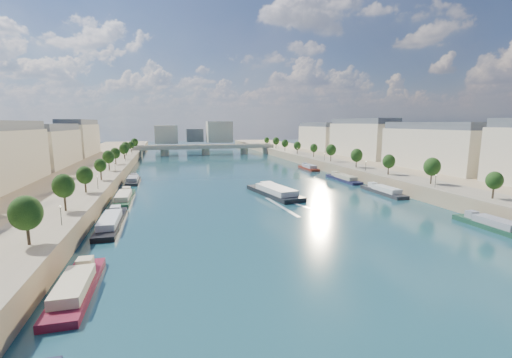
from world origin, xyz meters
TOP-DOWN VIEW (x-y plane):
  - ground at (0.00, 100.00)m, footprint 700.00×700.00m
  - quay_left at (-72.00, 100.00)m, footprint 44.00×520.00m
  - quay_right at (72.00, 100.00)m, footprint 44.00×520.00m
  - pave_left at (-57.00, 100.00)m, footprint 14.00×520.00m
  - pave_right at (57.00, 100.00)m, footprint 14.00×520.00m
  - trees_left at (-55.00, 102.00)m, footprint 4.80×268.80m
  - trees_right at (55.00, 110.00)m, footprint 4.80×268.80m
  - lamps_left at (-52.50, 90.00)m, footprint 0.36×200.36m
  - lamps_right at (52.50, 105.00)m, footprint 0.36×200.36m
  - buildings_left at (-85.00, 112.00)m, footprint 16.00×226.00m
  - buildings_right at (85.00, 112.00)m, footprint 16.00×226.00m
  - skyline at (3.19, 319.52)m, footprint 79.00×42.00m
  - bridge at (0.00, 232.41)m, footprint 112.00×12.00m
  - tour_barge at (5.86, 69.51)m, footprint 13.76×30.51m
  - wake at (5.86, 52.95)m, footprint 12.38×26.02m
  - moored_barges_left at (-45.50, 43.34)m, footprint 5.00×153.10m
  - moored_barges_right at (45.50, 58.20)m, footprint 5.00×161.19m

SIDE VIEW (x-z plane):
  - ground at x=0.00m, z-range 0.00..0.00m
  - wake at x=5.86m, z-range 0.00..0.04m
  - moored_barges_left at x=-45.50m, z-range -0.96..2.64m
  - moored_barges_right at x=45.50m, z-range -0.96..2.64m
  - tour_barge at x=5.86m, z-range -0.86..3.14m
  - quay_left at x=-72.00m, z-range 0.00..5.00m
  - quay_right at x=72.00m, z-range 0.00..5.00m
  - pave_left at x=-57.00m, z-range 5.00..5.10m
  - pave_right at x=57.00m, z-range 5.00..5.10m
  - bridge at x=0.00m, z-range 1.01..9.16m
  - lamps_left at x=-52.50m, z-range 5.64..9.92m
  - lamps_right at x=52.50m, z-range 5.64..9.92m
  - trees_left at x=-55.00m, z-range 6.35..14.61m
  - trees_right at x=55.00m, z-range 6.35..14.61m
  - skyline at x=3.19m, z-range 3.66..25.66m
  - buildings_left at x=-85.00m, z-range 4.85..28.05m
  - buildings_right at x=85.00m, z-range 4.85..28.05m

